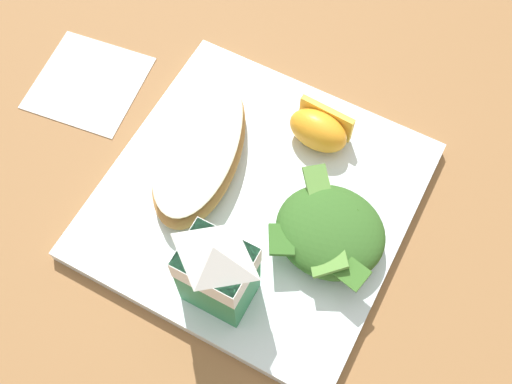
{
  "coord_description": "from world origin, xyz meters",
  "views": [
    {
      "loc": [
        -0.12,
        0.23,
        0.55
      ],
      "look_at": [
        0.0,
        0.0,
        0.03
      ],
      "focal_mm": 43.43,
      "sensor_mm": 36.0,
      "label": 1
    }
  ],
  "objects_px": {
    "cheesy_pizza_bread": "(200,148)",
    "orange_wedge_front": "(319,129)",
    "white_plate": "(256,200)",
    "paper_napkin": "(89,82)",
    "milk_carton": "(217,270)",
    "green_salad_pile": "(330,232)"
  },
  "relations": [
    {
      "from": "orange_wedge_front",
      "to": "paper_napkin",
      "type": "bearing_deg",
      "value": 9.66
    },
    {
      "from": "green_salad_pile",
      "to": "paper_napkin",
      "type": "relative_size",
      "value": 0.92
    },
    {
      "from": "white_plate",
      "to": "paper_napkin",
      "type": "relative_size",
      "value": 2.55
    },
    {
      "from": "cheesy_pizza_bread",
      "to": "milk_carton",
      "type": "bearing_deg",
      "value": 127.67
    },
    {
      "from": "milk_carton",
      "to": "orange_wedge_front",
      "type": "relative_size",
      "value": 1.77
    },
    {
      "from": "cheesy_pizza_bread",
      "to": "paper_napkin",
      "type": "distance_m",
      "value": 0.17
    },
    {
      "from": "cheesy_pizza_bread",
      "to": "orange_wedge_front",
      "type": "height_order",
      "value": "orange_wedge_front"
    },
    {
      "from": "white_plate",
      "to": "milk_carton",
      "type": "relative_size",
      "value": 2.55
    },
    {
      "from": "white_plate",
      "to": "orange_wedge_front",
      "type": "xyz_separation_m",
      "value": [
        -0.02,
        -0.08,
        0.03
      ]
    },
    {
      "from": "white_plate",
      "to": "milk_carton",
      "type": "xyz_separation_m",
      "value": [
        -0.02,
        0.1,
        0.07
      ]
    },
    {
      "from": "cheesy_pizza_bread",
      "to": "white_plate",
      "type": "bearing_deg",
      "value": 169.87
    },
    {
      "from": "cheesy_pizza_bread",
      "to": "orange_wedge_front",
      "type": "bearing_deg",
      "value": -141.91
    },
    {
      "from": "white_plate",
      "to": "cheesy_pizza_bread",
      "type": "height_order",
      "value": "cheesy_pizza_bread"
    },
    {
      "from": "white_plate",
      "to": "milk_carton",
      "type": "bearing_deg",
      "value": 99.7
    },
    {
      "from": "white_plate",
      "to": "orange_wedge_front",
      "type": "bearing_deg",
      "value": -106.05
    },
    {
      "from": "cheesy_pizza_bread",
      "to": "green_salad_pile",
      "type": "distance_m",
      "value": 0.15
    },
    {
      "from": "orange_wedge_front",
      "to": "green_salad_pile",
      "type": "bearing_deg",
      "value": 120.77
    },
    {
      "from": "orange_wedge_front",
      "to": "paper_napkin",
      "type": "relative_size",
      "value": 0.57
    },
    {
      "from": "green_salad_pile",
      "to": "orange_wedge_front",
      "type": "bearing_deg",
      "value": -59.23
    },
    {
      "from": "orange_wedge_front",
      "to": "milk_carton",
      "type": "bearing_deg",
      "value": 87.6
    },
    {
      "from": "milk_carton",
      "to": "paper_napkin",
      "type": "height_order",
      "value": "milk_carton"
    },
    {
      "from": "green_salad_pile",
      "to": "white_plate",
      "type": "bearing_deg",
      "value": -5.89
    }
  ]
}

